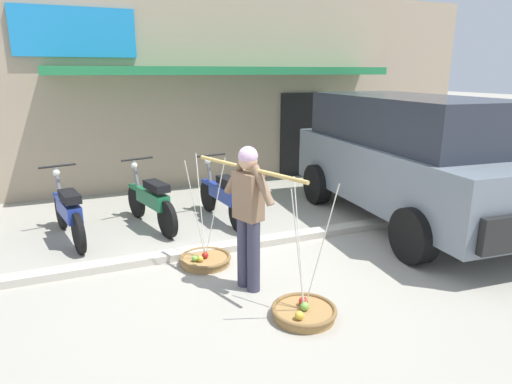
% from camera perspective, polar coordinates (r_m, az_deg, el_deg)
% --- Properties ---
extents(ground_plane, '(90.00, 90.00, 0.00)m').
position_cam_1_polar(ground_plane, '(5.81, -0.11, -9.83)').
color(ground_plane, '#9E998C').
extents(sidewalk_curb, '(20.00, 0.24, 0.10)m').
position_cam_1_polar(sidewalk_curb, '(6.39, -2.52, -6.95)').
color(sidewalk_curb, '#BAB4A5').
rests_on(sidewalk_curb, ground).
extents(fruit_vendor, '(0.62, 1.68, 1.70)m').
position_cam_1_polar(fruit_vendor, '(4.95, -1.01, -2.23)').
color(fruit_vendor, '#38384C').
rests_on(fruit_vendor, ground).
extents(fruit_basket_left_side, '(0.69, 0.69, 1.45)m').
position_cam_1_polar(fruit_basket_left_side, '(4.74, 6.25, -15.16)').
color(fruit_basket_left_side, '#9E7542').
rests_on(fruit_basket_left_side, ground).
extents(fruit_basket_right_side, '(0.69, 0.69, 1.45)m').
position_cam_1_polar(fruit_basket_right_side, '(5.92, -6.63, -8.68)').
color(fruit_basket_right_side, '#9E7542').
rests_on(fruit_basket_right_side, ground).
extents(motorcycle_nearest_shop, '(0.57, 1.80, 1.09)m').
position_cam_1_polar(motorcycle_nearest_shop, '(7.14, -23.24, -2.38)').
color(motorcycle_nearest_shop, black).
rests_on(motorcycle_nearest_shop, ground).
extents(motorcycle_second_in_row, '(0.63, 1.79, 1.09)m').
position_cam_1_polar(motorcycle_second_in_row, '(7.32, -13.49, -1.11)').
color(motorcycle_second_in_row, black).
rests_on(motorcycle_second_in_row, ground).
extents(motorcycle_third_in_row, '(0.54, 1.82, 1.09)m').
position_cam_1_polar(motorcycle_third_in_row, '(7.43, -4.32, -0.47)').
color(motorcycle_third_in_row, black).
rests_on(motorcycle_third_in_row, ground).
extents(parked_truck, '(2.44, 4.93, 2.10)m').
position_cam_1_polar(parked_truck, '(7.72, 19.21, 4.47)').
color(parked_truck, slate).
rests_on(parked_truck, ground).
extents(storefront_building, '(13.00, 6.00, 4.20)m').
position_cam_1_polar(storefront_building, '(12.28, -8.03, 13.46)').
color(storefront_building, tan).
rests_on(storefront_building, ground).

